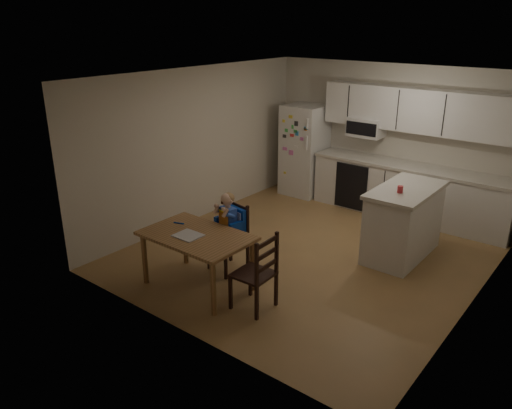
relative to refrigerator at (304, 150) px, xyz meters
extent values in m
cube|color=olive|center=(1.55, -2.15, -0.85)|extent=(4.50, 5.00, 0.01)
cube|color=beige|center=(1.55, 0.35, 0.40)|extent=(4.50, 0.02, 2.50)
cube|color=beige|center=(-0.70, -2.15, 0.40)|extent=(0.02, 5.00, 2.50)
cube|color=beige|center=(3.80, -2.15, 0.40)|extent=(0.02, 5.00, 2.50)
cube|color=white|center=(1.55, -2.15, 1.65)|extent=(4.50, 5.00, 0.01)
cube|color=silver|center=(0.00, 0.00, 0.00)|extent=(0.72, 0.70, 1.70)
cube|color=silver|center=(2.08, 0.05, -0.42)|extent=(3.34, 0.60, 0.86)
cube|color=beige|center=(2.08, 0.04, 0.04)|extent=(3.37, 0.62, 0.05)
cube|color=black|center=(1.16, -0.26, -0.42)|extent=(0.60, 0.02, 0.80)
cube|color=silver|center=(2.08, 0.18, 0.95)|extent=(3.34, 0.34, 0.70)
cube|color=silver|center=(1.16, 0.15, 0.57)|extent=(0.60, 0.38, 0.33)
cube|color=silver|center=(2.59, -1.41, -0.37)|extent=(0.65, 1.31, 0.96)
cube|color=beige|center=(2.59, -1.41, 0.14)|extent=(0.72, 1.37, 0.05)
cylinder|color=#B6262D|center=(2.59, -1.65, 0.21)|extent=(0.08, 0.08, 0.09)
cube|color=brown|center=(0.95, -3.85, -0.15)|extent=(1.34, 0.86, 0.04)
cylinder|color=brown|center=(0.36, -4.21, -0.51)|extent=(0.07, 0.07, 0.68)
cylinder|color=brown|center=(0.36, -3.50, -0.51)|extent=(0.07, 0.07, 0.68)
cylinder|color=brown|center=(1.55, -4.21, -0.51)|extent=(0.07, 0.07, 0.68)
cylinder|color=brown|center=(1.55, -3.50, -0.51)|extent=(0.07, 0.07, 0.68)
cube|color=silver|center=(0.91, -3.95, -0.12)|extent=(0.32, 0.28, 0.01)
cylinder|color=#0C39AD|center=(0.52, -3.76, -0.12)|extent=(0.12, 0.06, 0.02)
cube|color=black|center=(0.95, -3.28, -0.42)|extent=(0.48, 0.48, 0.03)
cube|color=black|center=(0.74, -3.43, -0.64)|extent=(0.04, 0.04, 0.41)
cube|color=black|center=(0.81, -3.06, -0.64)|extent=(0.04, 0.04, 0.41)
cube|color=black|center=(1.10, -3.50, -0.64)|extent=(0.04, 0.04, 0.41)
cube|color=black|center=(1.17, -3.13, -0.64)|extent=(0.04, 0.04, 0.41)
cube|color=black|center=(0.99, -3.10, -0.16)|extent=(0.41, 0.11, 0.49)
cube|color=#0C39AD|center=(0.95, -3.28, -0.36)|extent=(0.43, 0.40, 0.10)
cube|color=#0C39AD|center=(0.98, -3.15, -0.14)|extent=(0.38, 0.13, 0.33)
cube|color=#4D68C5|center=(0.95, -3.30, -0.30)|extent=(0.33, 0.30, 0.02)
cube|color=#2051A8|center=(0.96, -3.27, -0.08)|extent=(0.24, 0.18, 0.26)
cube|color=#C25E1B|center=(0.94, -3.33, -0.09)|extent=(0.19, 0.05, 0.20)
sphere|color=beige|center=(0.95, -3.28, 0.16)|extent=(0.20, 0.20, 0.17)
ellipsoid|color=olive|center=(0.95, -3.28, 0.18)|extent=(0.19, 0.18, 0.14)
cube|color=black|center=(1.80, -3.80, -0.41)|extent=(0.43, 0.43, 0.03)
cube|color=black|center=(1.61, -3.62, -0.64)|extent=(0.04, 0.04, 0.42)
cube|color=black|center=(1.99, -3.61, -0.64)|extent=(0.04, 0.04, 0.42)
cube|color=black|center=(1.62, -4.00, -0.64)|extent=(0.04, 0.04, 0.42)
cube|color=black|center=(2.00, -3.99, -0.64)|extent=(0.04, 0.04, 0.42)
cube|color=black|center=(1.99, -3.80, -0.15)|extent=(0.05, 0.42, 0.50)
camera|label=1|loc=(4.99, -7.77, 2.36)|focal=35.00mm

